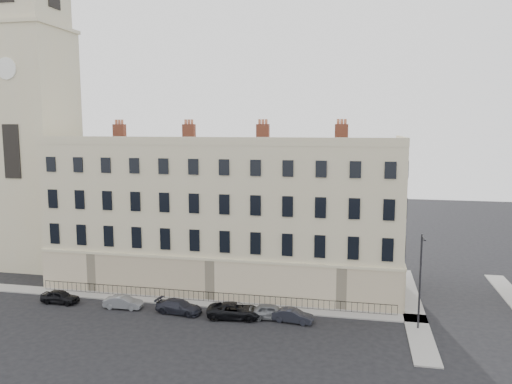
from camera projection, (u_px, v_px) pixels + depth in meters
ground at (259, 330)px, 41.42m from camera, size 160.00×160.00×0.00m
terrace at (226, 214)px, 53.24m from camera, size 36.22×12.22×17.00m
church_tower at (33, 110)px, 58.59m from camera, size 8.00×8.13×44.00m
pavement_terrace at (168, 300)px, 48.28m from camera, size 48.00×2.00×0.12m
pavement_east_return at (412, 307)px, 46.54m from camera, size 2.00×24.00×0.12m
railings at (209, 297)px, 47.80m from camera, size 35.00×0.04×0.96m
car_a at (60, 297)px, 47.61m from camera, size 3.72×1.59×1.25m
car_b at (123, 302)px, 46.23m from camera, size 3.61×1.37×1.18m
car_c at (179, 307)px, 45.03m from camera, size 4.46×2.25×1.24m
car_d at (234, 311)px, 43.93m from camera, size 5.02×2.70×1.34m
car_e at (271, 312)px, 43.70m from camera, size 4.03×1.97×1.32m
car_f at (293, 316)px, 42.98m from camera, size 3.66×1.68×1.16m
streetlamp at (420, 277)px, 40.84m from camera, size 0.20×1.76×8.11m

